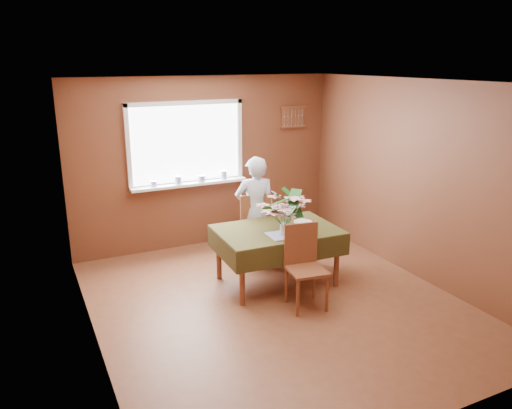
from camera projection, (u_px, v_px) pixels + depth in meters
name	position (u px, v px, depth m)	size (l,w,h in m)	color
floor	(277.00, 303.00, 5.78)	(4.50, 4.50, 0.00)	brown
ceiling	(280.00, 82.00, 5.08)	(4.50, 4.50, 0.00)	white
wall_back	(206.00, 162.00, 7.37)	(4.00, 4.00, 0.00)	brown
wall_front	(430.00, 278.00, 3.49)	(4.00, 4.00, 0.00)	brown
wall_left	(87.00, 225.00, 4.59)	(4.50, 4.50, 0.00)	brown
wall_right	(418.00, 181.00, 6.27)	(4.50, 4.50, 0.00)	brown
window_assembly	(188.00, 157.00, 7.17)	(1.72, 0.20, 1.22)	white
spoon_rack	(293.00, 117.00, 7.78)	(0.44, 0.05, 0.33)	brown
dining_table	(277.00, 235.00, 6.15)	(1.51, 1.06, 0.72)	brown
chair_far	(253.00, 225.00, 6.84)	(0.48, 0.48, 0.99)	brown
chair_near	(304.00, 262.00, 5.63)	(0.46, 0.46, 0.95)	brown
seated_woman	(255.00, 211.00, 6.72)	(0.55, 0.36, 1.50)	white
flower_bouquet	(285.00, 209.00, 5.84)	(0.56, 0.56, 0.48)	white
side_plate	(303.00, 222.00, 6.37)	(0.24, 0.24, 0.01)	white
table_knife	(300.00, 232.00, 6.00)	(0.02, 0.24, 0.00)	silver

